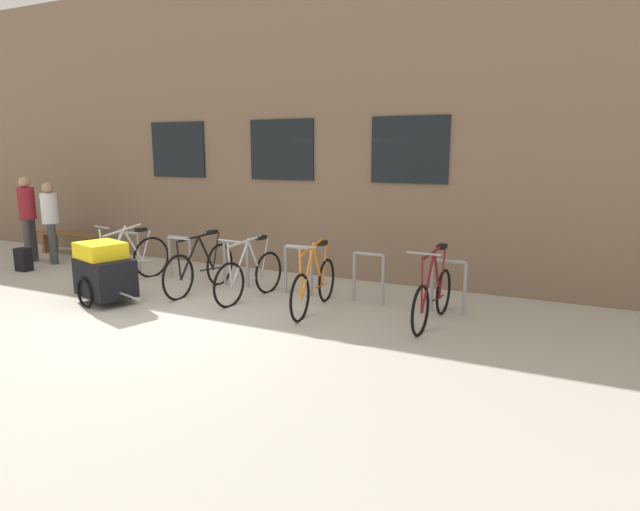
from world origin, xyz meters
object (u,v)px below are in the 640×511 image
(bicycle_black, at_px, (200,268))
(bike_trailer, at_px, (104,272))
(bicycle_silver, at_px, (250,275))
(bicycle_white, at_px, (128,259))
(bicycle_orange, at_px, (314,285))
(wooden_bench, at_px, (70,239))
(bicycle_maroon, at_px, (433,296))
(backpack, at_px, (23,260))
(person_browsing, at_px, (28,213))
(person_by_bench, at_px, (50,217))

(bicycle_black, distance_m, bike_trailer, 1.46)
(bicycle_silver, relative_size, bicycle_white, 0.98)
(bicycle_black, xyz_separation_m, bicycle_white, (-1.57, -0.02, 0.01))
(bicycle_orange, height_order, wooden_bench, bicycle_orange)
(bicycle_maroon, bearing_deg, backpack, -177.98)
(bicycle_maroon, relative_size, bicycle_orange, 0.97)
(wooden_bench, bearing_deg, person_browsing, -92.43)
(bicycle_maroon, distance_m, backpack, 7.85)
(bicycle_orange, distance_m, bike_trailer, 3.20)
(bike_trailer, relative_size, person_by_bench, 0.90)
(wooden_bench, height_order, backpack, wooden_bench)
(bicycle_maroon, height_order, backpack, bicycle_maroon)
(bike_trailer, distance_m, wooden_bench, 4.47)
(bicycle_white, bearing_deg, person_by_bench, 168.84)
(person_browsing, bearing_deg, wooden_bench, 87.57)
(bicycle_black, bearing_deg, backpack, -176.19)
(bicycle_silver, bearing_deg, bicycle_white, 179.35)
(bicycle_white, height_order, bicycle_orange, bicycle_orange)
(person_browsing, relative_size, backpack, 3.99)
(bicycle_orange, distance_m, wooden_bench, 6.90)
(bicycle_silver, bearing_deg, person_by_bench, 174.06)
(person_by_bench, bearing_deg, person_browsing, -168.98)
(bicycle_white, distance_m, wooden_bench, 3.31)
(bike_trailer, height_order, backpack, bike_trailer)
(person_by_bench, height_order, person_browsing, person_browsing)
(person_browsing, bearing_deg, bicycle_orange, -4.29)
(backpack, bearing_deg, bicycle_silver, 1.51)
(bicycle_black, bearing_deg, wooden_bench, 164.20)
(person_browsing, bearing_deg, bicycle_white, -7.36)
(wooden_bench, xyz_separation_m, backpack, (0.61, -1.57, -0.13))
(bike_trailer, bearing_deg, person_by_bench, 152.98)
(person_browsing, bearing_deg, bicycle_silver, -4.33)
(bicycle_white, bearing_deg, bicycle_orange, -1.72)
(bicycle_orange, xyz_separation_m, bike_trailer, (-3.03, -1.03, 0.10))
(bicycle_white, height_order, person_browsing, person_browsing)
(bicycle_white, relative_size, wooden_bench, 1.01)
(wooden_bench, relative_size, backpack, 3.80)
(bicycle_maroon, height_order, person_by_bench, person_by_bench)
(bicycle_silver, bearing_deg, backpack, -177.46)
(bicycle_silver, relative_size, person_browsing, 0.94)
(bicycle_silver, distance_m, bicycle_black, 0.99)
(bicycle_black, distance_m, backpack, 4.02)
(person_by_bench, bearing_deg, bicycle_black, -6.72)
(bike_trailer, bearing_deg, person_browsing, 157.72)
(wooden_bench, xyz_separation_m, person_browsing, (-0.04, -0.92, 0.66))
(bicycle_orange, height_order, bike_trailer, bicycle_orange)
(bicycle_white, distance_m, person_by_bench, 2.65)
(bicycle_black, xyz_separation_m, bicycle_orange, (2.14, -0.13, -0.01))
(bicycle_silver, relative_size, bike_trailer, 1.12)
(bicycle_orange, height_order, person_by_bench, person_by_bench)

